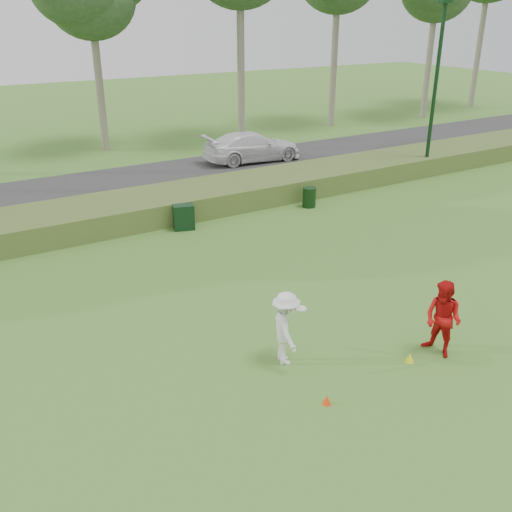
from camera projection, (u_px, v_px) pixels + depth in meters
ground at (344, 367)px, 13.19m from camera, size 120.00×120.00×0.00m
reed_strip at (152, 206)px, 22.46m from camera, size 80.00×3.00×0.90m
park_road at (113, 186)px, 26.56m from camera, size 80.00×6.00×0.06m
lamp_post at (439, 56)px, 26.20m from camera, size 0.70×0.70×8.18m
player_white at (286, 328)px, 13.03m from camera, size 1.02×1.30×1.79m
player_red at (443, 319)px, 13.32m from camera, size 0.85×1.02×1.89m
cone_orange at (327, 400)px, 11.91m from camera, size 0.19×0.19×0.21m
cone_yellow at (410, 358)px, 13.33m from camera, size 0.21×0.21×0.23m
utility_cabinet at (184, 217)px, 21.22m from camera, size 0.86×0.66×0.95m
trash_bin at (309, 197)px, 23.66m from camera, size 0.72×0.72×0.83m
car_right at (252, 147)px, 30.45m from camera, size 5.45×2.65×1.53m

